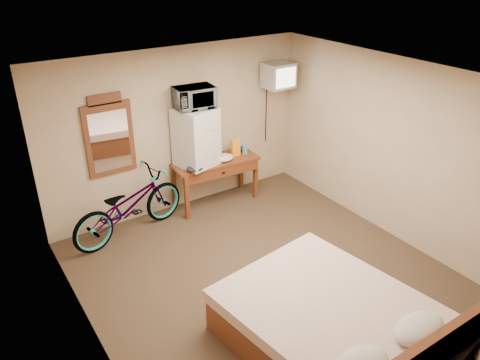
{
  "coord_description": "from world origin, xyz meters",
  "views": [
    {
      "loc": [
        -2.9,
        -3.73,
        3.73
      ],
      "look_at": [
        0.08,
        0.74,
        1.05
      ],
      "focal_mm": 35.0,
      "sensor_mm": 36.0,
      "label": 1
    }
  ],
  "objects_px": {
    "blue_cup": "(245,149)",
    "desk": "(216,168)",
    "crt_television": "(278,75)",
    "mini_fridge": "(196,137)",
    "bed": "(341,330)",
    "wall_mirror": "(109,136)",
    "bicycle": "(129,206)",
    "microwave": "(194,97)"
  },
  "relations": [
    {
      "from": "mini_fridge",
      "to": "microwave",
      "type": "xyz_separation_m",
      "value": [
        0.0,
        0.0,
        0.6
      ]
    },
    {
      "from": "desk",
      "to": "crt_television",
      "type": "relative_size",
      "value": 2.46
    },
    {
      "from": "microwave",
      "to": "crt_television",
      "type": "xyz_separation_m",
      "value": [
        1.49,
        -0.03,
        0.12
      ]
    },
    {
      "from": "wall_mirror",
      "to": "bed",
      "type": "distance_m",
      "value": 3.92
    },
    {
      "from": "desk",
      "to": "microwave",
      "type": "bearing_deg",
      "value": 169.4
    },
    {
      "from": "desk",
      "to": "crt_television",
      "type": "bearing_deg",
      "value": 1.08
    },
    {
      "from": "desk",
      "to": "blue_cup",
      "type": "distance_m",
      "value": 0.57
    },
    {
      "from": "desk",
      "to": "wall_mirror",
      "type": "distance_m",
      "value": 1.74
    },
    {
      "from": "blue_cup",
      "to": "mini_fridge",
      "type": "bearing_deg",
      "value": 176.09
    },
    {
      "from": "mini_fridge",
      "to": "bicycle",
      "type": "bearing_deg",
      "value": -172.83
    },
    {
      "from": "microwave",
      "to": "blue_cup",
      "type": "distance_m",
      "value": 1.29
    },
    {
      "from": "microwave",
      "to": "wall_mirror",
      "type": "height_order",
      "value": "wall_mirror"
    },
    {
      "from": "bicycle",
      "to": "mini_fridge",
      "type": "bearing_deg",
      "value": -95.46
    },
    {
      "from": "bed",
      "to": "wall_mirror",
      "type": "bearing_deg",
      "value": 104.59
    },
    {
      "from": "microwave",
      "to": "bicycle",
      "type": "xyz_separation_m",
      "value": [
        -1.2,
        -0.15,
        -1.33
      ]
    },
    {
      "from": "blue_cup",
      "to": "desk",
      "type": "bearing_deg",
      "value": 179.92
    },
    {
      "from": "microwave",
      "to": "wall_mirror",
      "type": "bearing_deg",
      "value": 175.89
    },
    {
      "from": "wall_mirror",
      "to": "bed",
      "type": "bearing_deg",
      "value": -75.41
    },
    {
      "from": "blue_cup",
      "to": "bicycle",
      "type": "xyz_separation_m",
      "value": [
        -2.04,
        -0.09,
        -0.36
      ]
    },
    {
      "from": "desk",
      "to": "bed",
      "type": "xyz_separation_m",
      "value": [
        -0.59,
        -3.37,
        -0.34
      ]
    },
    {
      "from": "mini_fridge",
      "to": "blue_cup",
      "type": "distance_m",
      "value": 0.92
    },
    {
      "from": "microwave",
      "to": "crt_television",
      "type": "relative_size",
      "value": 1.0
    },
    {
      "from": "blue_cup",
      "to": "crt_television",
      "type": "xyz_separation_m",
      "value": [
        0.65,
        0.02,
        1.09
      ]
    },
    {
      "from": "desk",
      "to": "bicycle",
      "type": "height_order",
      "value": "bicycle"
    },
    {
      "from": "blue_cup",
      "to": "crt_television",
      "type": "relative_size",
      "value": 0.26
    },
    {
      "from": "mini_fridge",
      "to": "bed",
      "type": "xyz_separation_m",
      "value": [
        -0.28,
        -3.42,
        -0.9
      ]
    },
    {
      "from": "mini_fridge",
      "to": "crt_television",
      "type": "height_order",
      "value": "crt_television"
    },
    {
      "from": "crt_television",
      "to": "wall_mirror",
      "type": "distance_m",
      "value": 2.78
    },
    {
      "from": "blue_cup",
      "to": "crt_television",
      "type": "bearing_deg",
      "value": 2.05
    },
    {
      "from": "crt_television",
      "to": "wall_mirror",
      "type": "bearing_deg",
      "value": 174.73
    },
    {
      "from": "mini_fridge",
      "to": "bed",
      "type": "relative_size",
      "value": 0.37
    },
    {
      "from": "blue_cup",
      "to": "bicycle",
      "type": "relative_size",
      "value": 0.08
    },
    {
      "from": "crt_television",
      "to": "bicycle",
      "type": "bearing_deg",
      "value": -177.53
    },
    {
      "from": "desk",
      "to": "bed",
      "type": "distance_m",
      "value": 3.43
    },
    {
      "from": "blue_cup",
      "to": "bicycle",
      "type": "distance_m",
      "value": 2.08
    },
    {
      "from": "wall_mirror",
      "to": "microwave",
      "type": "bearing_deg",
      "value": -9.95
    },
    {
      "from": "desk",
      "to": "bicycle",
      "type": "relative_size",
      "value": 0.79
    },
    {
      "from": "blue_cup",
      "to": "wall_mirror",
      "type": "height_order",
      "value": "wall_mirror"
    },
    {
      "from": "microwave",
      "to": "desk",
      "type": "bearing_deg",
      "value": -4.76
    },
    {
      "from": "desk",
      "to": "wall_mirror",
      "type": "xyz_separation_m",
      "value": [
        -1.53,
        0.27,
        0.77
      ]
    },
    {
      "from": "mini_fridge",
      "to": "bicycle",
      "type": "distance_m",
      "value": 1.41
    },
    {
      "from": "desk",
      "to": "mini_fridge",
      "type": "height_order",
      "value": "mini_fridge"
    }
  ]
}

